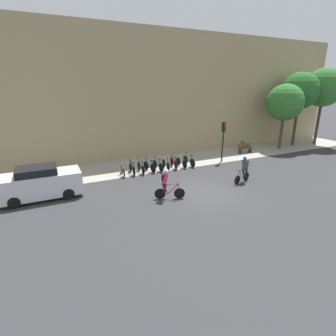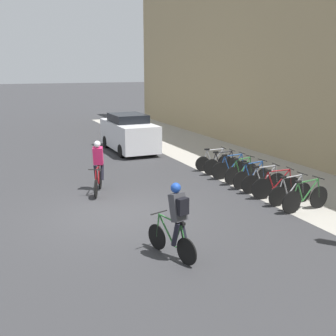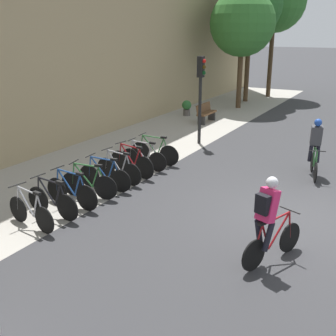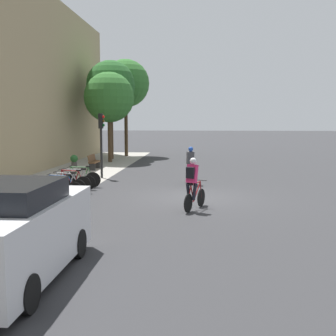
{
  "view_description": "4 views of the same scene",
  "coord_description": "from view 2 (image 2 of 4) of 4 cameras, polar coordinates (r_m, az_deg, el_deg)",
  "views": [
    {
      "loc": [
        -8.16,
        -12.25,
        6.12
      ],
      "look_at": [
        -0.84,
        3.0,
        0.76
      ],
      "focal_mm": 28.0,
      "sensor_mm": 36.0,
      "label": 1
    },
    {
      "loc": [
        11.12,
        -3.31,
        4.13
      ],
      "look_at": [
        0.73,
        1.23,
        1.39
      ],
      "focal_mm": 45.0,
      "sensor_mm": 36.0,
      "label": 2
    },
    {
      "loc": [
        -9.4,
        -1.77,
        4.24
      ],
      "look_at": [
        -1.08,
        2.85,
        1.09
      ],
      "focal_mm": 45.0,
      "sensor_mm": 36.0,
      "label": 3
    },
    {
      "loc": [
        -16.02,
        -0.3,
        2.98
      ],
      "look_at": [
        -0.97,
        0.96,
        1.24
      ],
      "focal_mm": 45.0,
      "sensor_mm": 36.0,
      "label": 4
    }
  ],
  "objects": [
    {
      "name": "parked_bike_0",
      "position": [
        17.17,
        6.23,
        0.89
      ],
      "size": [
        0.46,
        1.57,
        0.94
      ],
      "color": "black",
      "rests_on": "ground"
    },
    {
      "name": "parked_bike_2",
      "position": [
        16.04,
        8.61,
        -0.03
      ],
      "size": [
        0.46,
        1.67,
        0.97
      ],
      "color": "black",
      "rests_on": "ground"
    },
    {
      "name": "parked_bike_6",
      "position": [
        13.92,
        14.48,
        -2.38
      ],
      "size": [
        0.46,
        1.71,
        0.98
      ],
      "color": "black",
      "rests_on": "ground"
    },
    {
      "name": "cyclist_pink",
      "position": [
        14.26,
        -9.45,
        0.48
      ],
      "size": [
        1.6,
        0.73,
        1.75
      ],
      "color": "black",
      "rests_on": "ground"
    },
    {
      "name": "parked_bike_8",
      "position": [
        12.93,
        18.13,
        -3.86
      ],
      "size": [
        0.46,
        1.74,
        0.98
      ],
      "color": "black",
      "rests_on": "ground"
    },
    {
      "name": "parked_bike_7",
      "position": [
        13.42,
        16.23,
        -3.18
      ],
      "size": [
        0.46,
        1.63,
        0.95
      ],
      "color": "black",
      "rests_on": "ground"
    },
    {
      "name": "ground",
      "position": [
        12.31,
        -6.63,
        -6.11
      ],
      "size": [
        200.0,
        200.0,
        0.0
      ],
      "primitive_type": "plane",
      "color": "#333335"
    },
    {
      "name": "parked_bike_4",
      "position": [
        14.96,
        11.33,
        -1.17
      ],
      "size": [
        0.46,
        1.65,
        0.96
      ],
      "color": "black",
      "rests_on": "ground"
    },
    {
      "name": "kerb_strip",
      "position": [
        15.55,
        17.89,
        -2.48
      ],
      "size": [
        44.0,
        4.5,
        0.01
      ],
      "primitive_type": "cube",
      "color": "#A39E93",
      "rests_on": "ground"
    },
    {
      "name": "parked_bike_5",
      "position": [
        14.43,
        12.85,
        -1.78
      ],
      "size": [
        0.46,
        1.64,
        0.96
      ],
      "color": "black",
      "rests_on": "ground"
    },
    {
      "name": "parked_bike_1",
      "position": [
        16.6,
        7.38,
        0.45
      ],
      "size": [
        0.46,
        1.61,
        0.96
      ],
      "color": "black",
      "rests_on": "ground"
    },
    {
      "name": "parked_bike_3",
      "position": [
        15.49,
        9.92,
        -0.58
      ],
      "size": [
        0.48,
        1.6,
        0.96
      ],
      "color": "black",
      "rests_on": "ground"
    },
    {
      "name": "cyclist_grey",
      "position": [
        9.11,
        1.15,
        -6.89
      ],
      "size": [
        1.58,
        0.62,
        1.74
      ],
      "color": "black",
      "rests_on": "ground"
    },
    {
      "name": "parked_car",
      "position": [
        21.09,
        -5.32,
        4.7
      ],
      "size": [
        4.3,
        1.84,
        1.85
      ],
      "color": "silver",
      "rests_on": "ground"
    }
  ]
}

